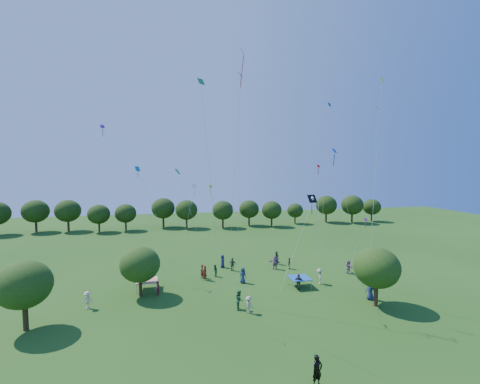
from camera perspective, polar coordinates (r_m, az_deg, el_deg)
name	(u,v)px	position (r m, az deg, el deg)	size (l,w,h in m)	color
near_tree_west	(24,285)	(32.35, -34.04, -13.49)	(4.31, 4.31, 5.79)	#422B19
near_tree_north	(140,264)	(35.54, -17.35, -12.18)	(4.08, 4.08, 5.21)	#422B19
near_tree_east	(377,268)	(34.22, 23.14, -12.27)	(4.32, 4.32, 5.73)	#422B19
treeline	(195,210)	(72.50, -7.92, -3.11)	(88.01, 8.77, 6.77)	#422B19
tent_red_stripe	(147,280)	(37.80, -16.20, -14.86)	(2.20, 2.20, 1.10)	red
tent_blue	(299,278)	(37.77, 10.51, -14.78)	(2.20, 2.20, 1.10)	#1A4EA9
man_in_black	(317,371)	(22.89, 13.58, -28.47)	(0.72, 0.46, 1.92)	black
crowd_person_0	(243,275)	(38.38, 0.51, -14.60)	(0.89, 0.48, 1.81)	navy
crowd_person_1	(205,273)	(39.52, -6.31, -14.10)	(0.66, 0.42, 1.77)	maroon
crowd_person_2	(239,300)	(31.90, -0.11, -18.61)	(0.90, 0.49, 1.82)	#255834
crowd_person_3	(87,300)	(35.15, -25.50, -16.95)	(1.09, 0.49, 1.66)	beige
crowd_person_4	(232,264)	(42.61, -1.35, -12.75)	(1.00, 0.46, 1.71)	#413C34
crowd_person_5	(275,263)	(43.51, 6.21, -12.36)	(1.67, 0.60, 1.79)	#854E85
crowd_person_6	(370,291)	(36.40, 22.15, -15.96)	(0.91, 0.49, 1.84)	navy
crowd_person_7	(202,271)	(40.28, -6.79, -13.82)	(0.62, 0.40, 1.66)	maroon
crowd_person_8	(215,271)	(40.59, -4.48, -13.80)	(0.73, 0.39, 1.47)	#204C27
crowd_person_9	(249,305)	(31.21, 1.57, -19.38)	(1.03, 0.46, 1.58)	tan
crowd_person_10	(289,263)	(43.88, 8.76, -12.44)	(0.87, 0.40, 1.49)	#39332D
crowd_person_11	(349,267)	(43.81, 18.74, -12.48)	(1.61, 0.58, 1.73)	#8B518C
crowd_person_12	(222,261)	(44.02, -3.13, -12.17)	(0.86, 0.46, 1.74)	navy
crowd_person_13	(158,288)	(36.07, -14.35, -16.23)	(0.57, 0.37, 1.53)	maroon
crowd_person_14	(276,258)	(45.54, 6.46, -11.58)	(0.90, 0.49, 1.82)	#295F32
crowd_person_15	(319,276)	(39.16, 13.94, -14.35)	(1.18, 0.53, 1.80)	#AB9F88
crowd_person_16	(299,282)	(37.05, 10.40, -15.43)	(1.02, 0.46, 1.74)	#433735
pirate_kite	(312,200)	(38.86, 12.63, -1.48)	(6.87, 7.11, 8.85)	black
red_high_kite	(239,99)	(32.05, -0.11, 16.16)	(1.85, 0.83, 23.50)	red
small_kite_0	(318,196)	(37.82, 13.78, -0.78)	(0.60, 1.55, 12.38)	red
small_kite_1	(321,233)	(30.42, 14.25, -7.08)	(6.39, 1.35, 7.28)	gold
small_kite_2	(378,139)	(33.27, 23.33, 8.57)	(0.55, 1.28, 20.41)	#C4F115
small_kite_3	(207,146)	(25.93, -5.86, 8.17)	(2.55, 5.55, 18.67)	#178338
small_kite_4	(326,164)	(34.40, 15.00, 4.83)	(0.80, 3.03, 18.49)	#1150B0
small_kite_5	(363,230)	(38.74, 20.98, -6.35)	(0.71, 2.38, 6.48)	#AE1D8E
small_kite_6	(192,199)	(42.65, -8.54, -1.20)	(2.63, 4.28, 9.88)	silver
small_kite_7	(144,185)	(39.64, -16.74, 1.28)	(4.82, 0.72, 12.23)	#0B7BA9
small_kite_8	(240,127)	(31.27, -0.08, 11.52)	(0.85, 1.32, 21.15)	#BB270B
small_kite_9	(375,151)	(34.89, 22.94, 6.79)	(1.58, 1.89, 18.28)	#FFB60D
small_kite_10	(213,209)	(36.58, -4.90, -2.96)	(1.33, 2.30, 10.13)	yellow
small_kite_11	(186,197)	(28.30, -9.58, -0.85)	(3.99, 1.87, 11.95)	#18854B
small_kite_12	(342,184)	(31.16, 17.60, 1.37)	(4.40, 1.00, 13.79)	#1431CD
small_kite_13	(121,163)	(42.19, -20.36, 4.91)	(9.14, 3.87, 17.37)	purple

